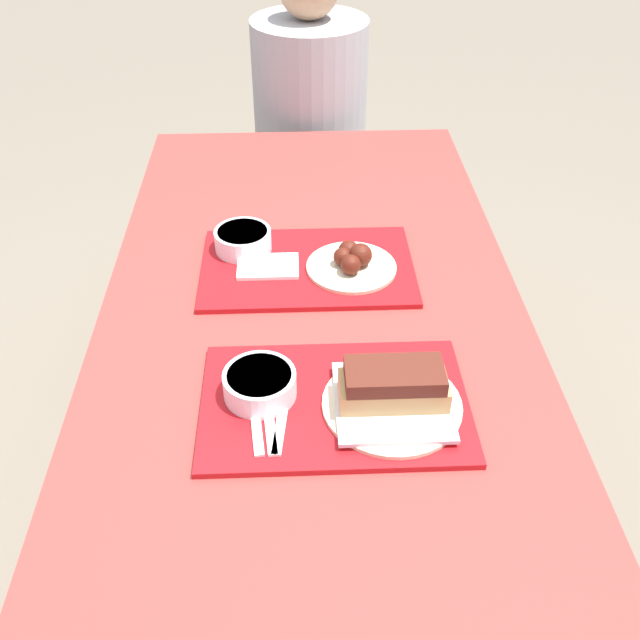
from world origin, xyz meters
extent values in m
plane|color=#706656|center=(0.00, 0.00, 0.00)|extent=(12.00, 12.00, 0.00)
cube|color=maroon|center=(0.00, 0.00, 0.75)|extent=(0.85, 1.83, 0.04)
cylinder|color=maroon|center=(-0.37, 0.84, 0.36)|extent=(0.07, 0.07, 0.73)
cylinder|color=maroon|center=(0.37, 0.84, 0.36)|extent=(0.07, 0.07, 0.73)
cube|color=maroon|center=(0.00, 1.14, 0.45)|extent=(0.81, 0.28, 0.04)
cylinder|color=maroon|center=(-0.34, 1.14, 0.22)|extent=(0.06, 0.06, 0.44)
cylinder|color=maroon|center=(0.34, 1.14, 0.22)|extent=(0.06, 0.06, 0.44)
cube|color=#B21419|center=(0.03, -0.21, 0.77)|extent=(0.45, 0.30, 0.01)
cube|color=#B21419|center=(-0.01, 0.20, 0.77)|extent=(0.45, 0.30, 0.01)
cylinder|color=silver|center=(-0.10, -0.19, 0.80)|extent=(0.12, 0.12, 0.05)
cylinder|color=beige|center=(-0.10, -0.19, 0.82)|extent=(0.11, 0.11, 0.01)
cylinder|color=beige|center=(0.12, -0.23, 0.78)|extent=(0.24, 0.24, 0.01)
cube|color=silver|center=(0.12, -0.23, 0.79)|extent=(0.19, 0.19, 0.01)
cube|color=tan|center=(0.12, -0.23, 0.81)|extent=(0.18, 0.08, 0.04)
cube|color=#4C1E14|center=(0.12, -0.23, 0.85)|extent=(0.16, 0.08, 0.03)
cube|color=white|center=(-0.08, -0.24, 0.78)|extent=(0.03, 0.17, 0.00)
cube|color=white|center=(-0.06, -0.24, 0.78)|extent=(0.04, 0.17, 0.00)
cube|color=white|center=(-0.11, -0.24, 0.78)|extent=(0.03, 0.17, 0.00)
cube|color=teal|center=(0.05, -0.14, 0.78)|extent=(0.04, 0.03, 0.01)
cylinder|color=silver|center=(-0.15, 0.27, 0.80)|extent=(0.12, 0.12, 0.05)
cylinder|color=beige|center=(-0.15, 0.27, 0.82)|extent=(0.11, 0.11, 0.01)
cylinder|color=beige|center=(0.08, 0.18, 0.78)|extent=(0.19, 0.19, 0.01)
sphere|color=#4C190F|center=(0.10, 0.19, 0.81)|extent=(0.05, 0.05, 0.05)
sphere|color=#4C190F|center=(0.08, 0.21, 0.81)|extent=(0.04, 0.04, 0.04)
sphere|color=#4C190F|center=(0.07, 0.19, 0.81)|extent=(0.04, 0.04, 0.04)
sphere|color=#4C190F|center=(0.08, 0.16, 0.81)|extent=(0.04, 0.04, 0.04)
cube|color=white|center=(-0.09, 0.19, 0.78)|extent=(0.13, 0.09, 0.01)
cylinder|color=#9E9EA3|center=(0.03, 1.14, 0.75)|extent=(0.36, 0.36, 0.55)
camera|label=1|loc=(-0.03, -1.06, 1.64)|focal=40.00mm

